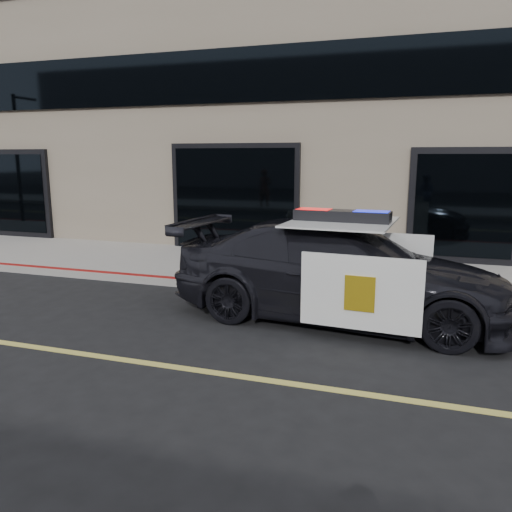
% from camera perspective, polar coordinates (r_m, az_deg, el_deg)
% --- Properties ---
extents(ground, '(120.00, 120.00, 0.00)m').
position_cam_1_polar(ground, '(6.75, -15.46, -11.31)').
color(ground, black).
rests_on(ground, ground).
extents(sidewalk_n, '(60.00, 3.50, 0.15)m').
position_cam_1_polar(sidewalk_n, '(11.26, -0.68, -1.36)').
color(sidewalk_n, gray).
rests_on(sidewalk_n, ground).
extents(building_n, '(60.00, 7.00, 12.00)m').
position_cam_1_polar(building_n, '(16.41, 5.70, 23.43)').
color(building_n, '#756856').
rests_on(building_n, ground).
extents(police_car, '(2.84, 5.58, 1.74)m').
position_cam_1_polar(police_car, '(7.99, 9.62, -1.63)').
color(police_car, black).
rests_on(police_car, ground).
extents(fire_hydrant, '(0.38, 0.52, 0.83)m').
position_cam_1_polar(fire_hydrant, '(10.17, -3.53, -0.10)').
color(fire_hydrant, white).
rests_on(fire_hydrant, sidewalk_n).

